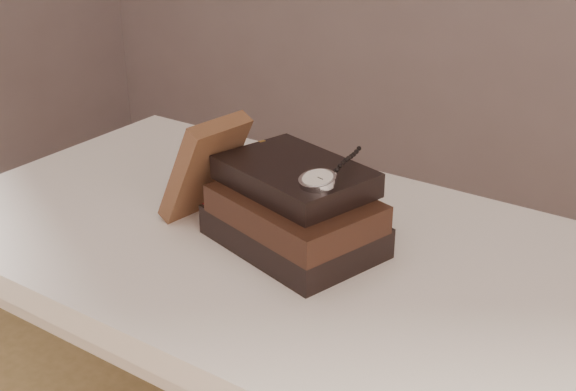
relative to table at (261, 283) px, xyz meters
The scene contains 5 objects.
table is the anchor object (origin of this frame).
book_stack 0.16m from the table, ahead, with size 0.27×0.22×0.12m.
journal 0.20m from the table, behind, with size 0.03×0.11×0.18m, color #482B1B.
pocket_watch 0.25m from the table, 14.87° to the right, with size 0.06×0.15×0.02m.
eyeglasses 0.18m from the table, 85.53° to the left, with size 0.13×0.14×0.05m.
Camera 1 is at (0.59, -0.44, 1.27)m, focal length 46.76 mm.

